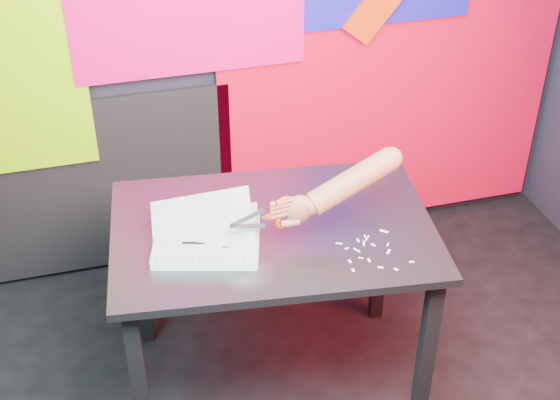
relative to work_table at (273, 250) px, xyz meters
name	(u,v)px	position (x,y,z in m)	size (l,w,h in m)	color
room	(390,157)	(0.14, -0.59, 0.70)	(3.01, 3.01, 2.71)	black
backdrop	(265,62)	(0.20, 0.87, 0.31)	(2.88, 0.05, 2.08)	red
work_table	(273,250)	(0.00, 0.00, 0.00)	(1.18, 0.86, 0.75)	black
printout_stack	(207,241)	(-0.24, -0.05, 0.12)	(0.40, 0.34, 0.18)	white
scissors	(280,214)	(0.00, -0.10, 0.23)	(0.22, 0.04, 0.13)	#ABABAF
hand_forearm	(343,186)	(0.22, -0.07, 0.28)	(0.46, 0.13, 0.20)	#A26942
paper_clippings	(371,250)	(0.28, -0.21, 0.10)	(0.21, 0.22, 0.00)	silver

